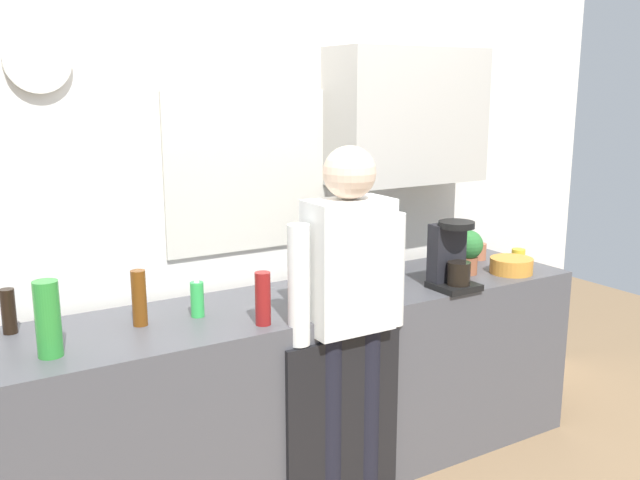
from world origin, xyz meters
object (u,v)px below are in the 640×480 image
Objects in this scene: coffee_maker at (451,258)px; bottle_red_vinegar at (263,299)px; cup_yellow_cup at (518,257)px; dish_soap at (197,299)px; potted_plant at (468,249)px; cup_terracotta_mug at (479,251)px; mixing_bowl at (511,266)px; bottle_amber_beer at (139,298)px; person_at_sink at (348,300)px; bottle_dark_sauce at (9,311)px; bottle_clear_soda at (48,319)px.

coffee_maker reaches higher than bottle_red_vinegar.
bottle_red_vinegar is at bearing -174.39° from cup_yellow_cup.
cup_yellow_cup is 1.82m from dish_soap.
cup_yellow_cup is (0.62, 0.15, -0.10)m from coffee_maker.
potted_plant is (1.26, 0.16, 0.02)m from bottle_red_vinegar.
cup_terracotta_mug is 0.22m from cup_yellow_cup.
cup_yellow_cup is (0.11, -0.19, -0.00)m from cup_terracotta_mug.
dish_soap reaches higher than mixing_bowl.
person_at_sink is (0.79, -0.33, -0.05)m from bottle_amber_beer.
mixing_bowl is at bearing -146.60° from cup_yellow_cup.
person_at_sink is (-1.27, -0.24, 0.02)m from cup_yellow_cup.
coffee_maker is at bearing 0.45° from bottle_red_vinegar.
cup_terracotta_mug is at bearing 3.90° from dish_soap.
coffee_maker reaches higher than mixing_bowl.
person_at_sink reaches higher than bottle_amber_beer.
cup_yellow_cup is 0.05× the size of person_at_sink.
bottle_red_vinegar is 0.37m from person_at_sink.
bottle_amber_beer is 1.91m from mixing_bowl.
person_at_sink is at bearing -165.16° from potted_plant.
coffee_maker is 1.50× the size of bottle_red_vinegar.
potted_plant is (2.15, -0.27, 0.04)m from bottle_dark_sauce.
bottle_red_vinegar is at bearing -178.09° from mixing_bowl.
bottle_dark_sauce is at bearing 167.63° from coffee_maker.
dish_soap is at bearing 173.59° from mixing_bowl.
bottle_clear_soda is at bearing -167.02° from dish_soap.
potted_plant is at bearing -3.28° from bottle_amber_beer.
bottle_dark_sauce is 2.39m from mixing_bowl.
cup_terracotta_mug is (1.96, 0.10, -0.07)m from bottle_amber_beer.
bottle_dark_sauce is 0.99m from bottle_red_vinegar.
dish_soap is at bearing -176.10° from cup_terracotta_mug.
coffee_maker reaches higher than bottle_clear_soda.
mixing_bowl is 1.11m from person_at_sink.
mixing_bowl is at bearing -6.12° from bottle_amber_beer.
dish_soap is (-1.20, 0.23, -0.07)m from coffee_maker.
cup_yellow_cup is (2.44, 0.07, -0.10)m from bottle_clear_soda.
coffee_maker is 1.18× the size of bottle_clear_soda.
bottle_red_vinegar is 1.00× the size of mixing_bowl.
cup_terracotta_mug is 1.24m from person_at_sink.
dish_soap is (0.62, 0.14, -0.06)m from bottle_clear_soda.
coffee_maker is at bearing -166.27° from cup_yellow_cup.
bottle_red_vinegar is 1.64m from cup_yellow_cup.
bottle_clear_soda is 2.35m from cup_terracotta_mug.
person_at_sink reaches higher than bottle_clear_soda.
bottle_red_vinegar is 1.47m from mixing_bowl.
cup_yellow_cup is at bearing 33.40° from mixing_bowl.
bottle_clear_soda is at bearing -75.13° from bottle_dark_sauce.
person_at_sink is (1.26, -0.51, -0.02)m from bottle_dark_sauce.
bottle_clear_soda is at bearing -178.25° from potted_plant.
bottle_dark_sauce is 1.00× the size of dish_soap.
bottle_clear_soda reaches higher than bottle_amber_beer.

